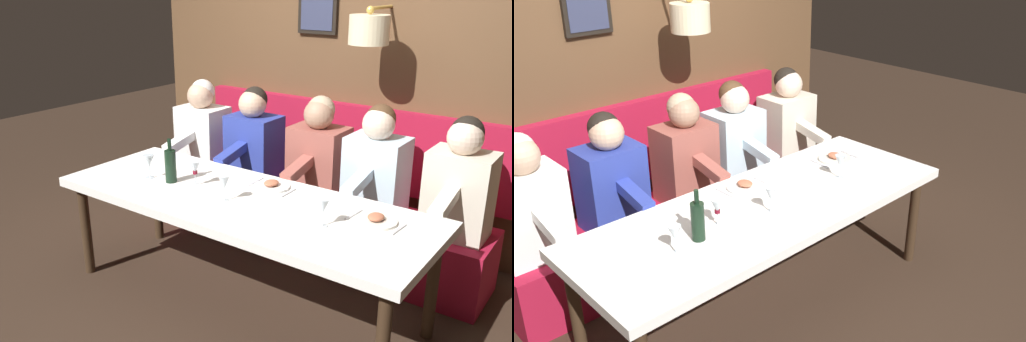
# 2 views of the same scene
# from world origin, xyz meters

# --- Properties ---
(ground_plane) EXTENTS (12.00, 12.00, 0.00)m
(ground_plane) POSITION_xyz_m (0.00, 0.00, 0.00)
(ground_plane) COLOR #332319
(dining_table) EXTENTS (0.90, 2.46, 0.74)m
(dining_table) POSITION_xyz_m (0.00, 0.00, 0.68)
(dining_table) COLOR white
(dining_table) RESTS_ON ground_plane
(banquette_bench) EXTENTS (0.52, 2.66, 0.45)m
(banquette_bench) POSITION_xyz_m (0.89, 0.00, 0.23)
(banquette_bench) COLOR maroon
(banquette_bench) RESTS_ON ground_plane
(back_wall_panel) EXTENTS (0.59, 3.86, 2.90)m
(back_wall_panel) POSITION_xyz_m (1.46, -0.00, 1.37)
(back_wall_panel) COLOR brown
(back_wall_panel) RESTS_ON ground_plane
(diner_nearest) EXTENTS (0.60, 0.40, 0.79)m
(diner_nearest) POSITION_xyz_m (0.88, -1.07, 0.82)
(diner_nearest) COLOR beige
(diner_nearest) RESTS_ON banquette_bench
(diner_near) EXTENTS (0.60, 0.40, 0.79)m
(diner_near) POSITION_xyz_m (0.88, -0.50, 0.82)
(diner_near) COLOR silver
(diner_near) RESTS_ON banquette_bench
(diner_middle) EXTENTS (0.60, 0.40, 0.79)m
(diner_middle) POSITION_xyz_m (0.88, -0.04, 0.82)
(diner_middle) COLOR #934C42
(diner_middle) RESTS_ON banquette_bench
(diner_far) EXTENTS (0.60, 0.40, 0.79)m
(diner_far) POSITION_xyz_m (0.88, 0.55, 0.82)
(diner_far) COLOR #283893
(diner_far) RESTS_ON banquette_bench
(diner_farthest) EXTENTS (0.60, 0.40, 0.79)m
(diner_farthest) POSITION_xyz_m (0.88, 1.10, 0.82)
(diner_farthest) COLOR white
(diner_farthest) RESTS_ON banquette_bench
(place_setting_0) EXTENTS (0.24, 0.32, 0.05)m
(place_setting_0) POSITION_xyz_m (0.16, -0.83, 0.75)
(place_setting_0) COLOR silver
(place_setting_0) RESTS_ON dining_table
(place_setting_1) EXTENTS (0.24, 0.31, 0.05)m
(place_setting_1) POSITION_xyz_m (0.26, -0.05, 0.75)
(place_setting_1) COLOR white
(place_setting_1) RESTS_ON dining_table
(wine_glass_0) EXTENTS (0.07, 0.07, 0.16)m
(wine_glass_0) POSITION_xyz_m (0.00, 0.38, 0.86)
(wine_glass_0) COLOR silver
(wine_glass_0) RESTS_ON dining_table
(wine_glass_1) EXTENTS (0.07, 0.07, 0.16)m
(wine_glass_1) POSITION_xyz_m (-0.08, 0.72, 0.86)
(wine_glass_1) COLOR silver
(wine_glass_1) RESTS_ON dining_table
(wine_glass_2) EXTENTS (0.07, 0.07, 0.16)m
(wine_glass_2) POSITION_xyz_m (-0.10, 0.05, 0.86)
(wine_glass_2) COLOR silver
(wine_glass_2) RESTS_ON dining_table
(wine_glass_3) EXTENTS (0.07, 0.07, 0.16)m
(wine_glass_3) POSITION_xyz_m (-0.06, -0.62, 0.86)
(wine_glass_3) COLOR silver
(wine_glass_3) RESTS_ON dining_table
(wine_bottle) EXTENTS (0.08, 0.08, 0.30)m
(wine_bottle) POSITION_xyz_m (-0.05, 0.55, 0.86)
(wine_bottle) COLOR black
(wine_bottle) RESTS_ON dining_table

